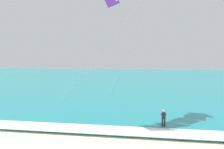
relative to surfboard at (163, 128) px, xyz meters
The scene contains 4 objects.
sea 57.04m from the surfboard, 87.81° to the left, with size 200.00×120.00×0.20m, color teal.
surf_foam 2.96m from the surfboard, 42.55° to the right, with size 200.00×2.57×0.04m, color white.
surfboard is the anchor object (origin of this frame).
kitesurfer 0.91m from the surfboard, 92.59° to the left, with size 0.55×0.53×1.69m.
Camera 1 is at (-2.89, -3.68, 6.12)m, focal length 39.36 mm.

